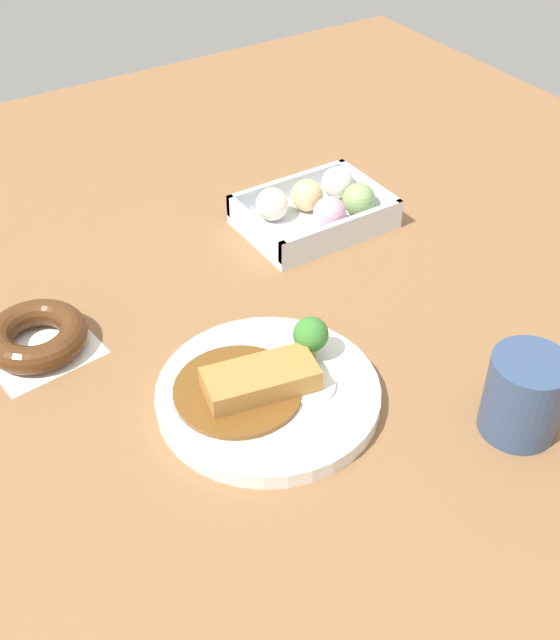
{
  "coord_description": "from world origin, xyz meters",
  "views": [
    {
      "loc": [
        0.34,
        0.58,
        0.59
      ],
      "look_at": [
        -0.03,
        0.0,
        0.03
      ],
      "focal_mm": 44.44,
      "sensor_mm": 36.0,
      "label": 1
    }
  ],
  "objects": [
    {
      "name": "donut_box",
      "position": [
        -0.2,
        -0.18,
        0.02
      ],
      "size": [
        0.19,
        0.14,
        0.06
      ],
      "color": "silver",
      "rests_on": "ground_plane"
    },
    {
      "name": "coffee_mug",
      "position": [
        -0.15,
        0.24,
        0.04
      ],
      "size": [
        0.08,
        0.08,
        0.09
      ],
      "primitive_type": "cylinder",
      "color": "#33476B",
      "rests_on": "ground_plane"
    },
    {
      "name": "chocolate_ring_donut",
      "position": [
        0.21,
        -0.13,
        0.02
      ],
      "size": [
        0.13,
        0.13,
        0.03
      ],
      "color": "white",
      "rests_on": "ground_plane"
    },
    {
      "name": "ground_plane",
      "position": [
        0.0,
        0.0,
        0.0
      ],
      "size": [
        1.6,
        1.6,
        0.0
      ],
      "primitive_type": "plane",
      "color": "brown"
    },
    {
      "name": "curry_plate",
      "position": [
        0.04,
        0.08,
        0.01
      ],
      "size": [
        0.23,
        0.23,
        0.07
      ],
      "color": "white",
      "rests_on": "ground_plane"
    }
  ]
}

